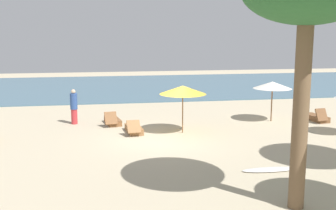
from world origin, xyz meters
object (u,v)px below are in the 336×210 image
umbrella_3 (183,90)px  surfboard (270,169)px  person_0 (74,107)px  lounger_3 (113,121)px  umbrella_0 (272,85)px  lounger_0 (316,118)px  lounger_2 (134,129)px

umbrella_3 → surfboard: bearing=-72.2°
person_0 → surfboard: person_0 is taller
lounger_3 → person_0: size_ratio=1.01×
umbrella_0 → person_0: (-9.79, 0.97, -0.97)m
lounger_0 → lounger_3: 10.27m
person_0 → surfboard: size_ratio=0.91×
surfboard → lounger_3: bearing=121.6°
umbrella_0 → umbrella_3: (-4.92, -1.69, 0.11)m
lounger_2 → lounger_3: 2.10m
umbrella_0 → lounger_0: bearing=-8.9°
umbrella_3 → lounger_2: (-2.15, 0.38, -1.77)m
lounger_0 → umbrella_3: bearing=-169.5°
umbrella_3 → lounger_2: bearing=170.0°
umbrella_0 → person_0: bearing=174.3°
umbrella_0 → lounger_3: umbrella_0 is taller
lounger_2 → lounger_3: (-0.88, 1.90, 0.00)m
lounger_0 → lounger_2: size_ratio=0.97×
lounger_2 → person_0: bearing=140.0°
lounger_0 → lounger_2: (-9.35, -0.96, -0.00)m
person_0 → surfboard: bearing=-51.0°
lounger_0 → person_0: 12.17m
umbrella_0 → surfboard: 8.09m
umbrella_0 → lounger_2: size_ratio=1.15×
lounger_3 → surfboard: size_ratio=0.92×
umbrella_0 → lounger_3: bearing=175.7°
umbrella_0 → lounger_3: 8.14m
lounger_3 → lounger_0: bearing=-5.3°
umbrella_3 → umbrella_0: bearing=18.9°
lounger_2 → surfboard: bearing=-56.4°
person_0 → umbrella_3: bearing=-28.7°
umbrella_0 → umbrella_3: 5.21m
umbrella_0 → lounger_2: bearing=-169.5°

